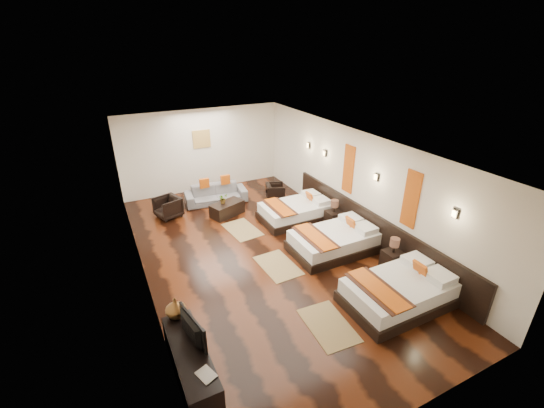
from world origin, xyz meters
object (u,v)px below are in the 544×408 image
tv_console (191,363)px  book (200,379)px  nightstand_a (392,258)px  table_plant (223,199)px  sofa (216,194)px  bed_near (399,291)px  armchair_right (275,192)px  bed_mid (334,241)px  armchair_left (168,207)px  coffee_table (227,209)px  bed_far (296,211)px  figurine (176,308)px  tv (188,330)px  nightstand_b (334,217)px

tv_console → book: (0.00, -0.59, 0.29)m
nightstand_a → table_plant: nightstand_a is taller
sofa → bed_near: bearing=-68.2°
sofa → armchair_right: 1.95m
bed_mid → armchair_left: (-3.34, 3.75, 0.03)m
armchair_left → table_plant: (1.52, -0.63, 0.23)m
bed_near → armchair_left: bearing=119.2°
nightstand_a → coffee_table: nightstand_a is taller
bed_near → book: (-4.20, -0.43, 0.28)m
nightstand_a → bed_far: bearing=103.4°
tv_console → coffee_table: size_ratio=1.80×
figurine → nightstand_a: bearing=-0.0°
bed_near → coffee_table: bed_near is taller
armchair_right → sofa: bearing=90.0°
tv → coffee_table: 5.56m
nightstand_b → tv_console: (-4.95, -3.14, -0.01)m
book → figurine: bearing=90.0°
tv_console → armchair_right: tv_console is taller
bed_far → tv: tv is taller
bed_mid → coffee_table: bed_mid is taller
nightstand_b → tv: bearing=-148.8°
coffee_table → book: bearing=-113.3°
tv_console → book: bearing=-90.0°
armchair_left → sofa: bearing=85.2°
nightstand_b → armchair_left: size_ratio=1.16×
bed_far → tv: 5.65m
bed_near → nightstand_b: 3.38m
nightstand_a → table_plant: (-2.57, 4.36, 0.27)m
bed_near → figurine: (-4.20, 0.99, 0.45)m
armchair_left → coffee_table: bearing=49.4°
sofa → table_plant: (-0.10, -1.01, 0.26)m
bed_near → armchair_right: 5.69m
bed_near → coffee_table: (-1.72, 5.31, -0.08)m
armchair_left → bed_far: bearing=43.1°
nightstand_b → book: size_ratio=2.83×
book → coffee_table: bearing=66.7°
armchair_left → coffee_table: size_ratio=0.69×
book → armchair_right: 7.49m
tv_console → armchair_left: (0.86, 5.81, 0.04)m
nightstand_b → armchair_right: nightstand_b is taller
sofa → coffee_table: bearing=-83.4°
bed_mid → armchair_left: 5.02m
armchair_left → nightstand_b: bearing=38.8°
bed_mid → figurine: 4.40m
armchair_right → table_plant: table_plant is taller
bed_near → table_plant: 5.66m
bed_mid → bed_far: size_ratio=1.05×
table_plant → bed_mid: bearing=-59.8°
tv_console → sofa: 6.67m
table_plant → book: bearing=-112.3°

